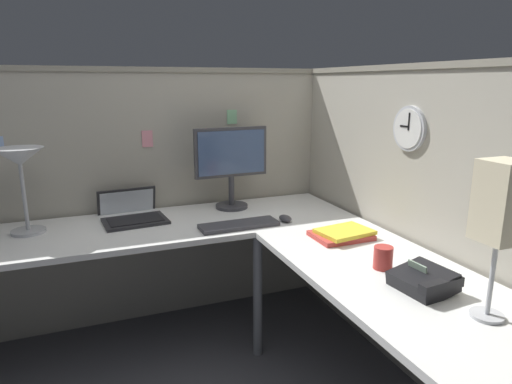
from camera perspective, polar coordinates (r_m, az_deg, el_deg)
ground_plane at (r=2.53m, az=-1.99°, el=-22.42°), size 6.80×6.80×0.00m
cubicle_wall_back at (r=2.90m, az=-14.79°, el=-0.65°), size 2.57×0.12×1.58m
cubicle_wall_right at (r=2.37m, az=20.43°, el=-4.26°), size 0.12×2.37×1.58m
desk at (r=2.13m, az=-5.45°, el=-10.10°), size 2.35×2.15×0.73m
monitor at (r=2.74m, az=-3.18°, el=3.90°), size 0.46×0.20×0.50m
laptop at (r=2.68m, az=-15.54°, el=-2.70°), size 0.37×0.41×0.22m
keyboard at (r=2.43m, az=-2.17°, el=-4.21°), size 0.43×0.15×0.02m
computer_mouse at (r=2.53m, az=3.75°, el=-3.36°), size 0.06×0.10×0.03m
desk_lamp_dome at (r=2.55m, az=-27.81°, el=3.17°), size 0.24×0.24×0.44m
office_phone at (r=1.82m, az=20.62°, el=-10.59°), size 0.21×0.22×0.11m
book_stack at (r=2.30m, az=10.93°, el=-5.26°), size 0.30×0.23×0.04m
desk_lamp_paper at (r=1.60m, az=28.75°, el=-1.62°), size 0.13×0.13×0.53m
coffee_mug at (r=1.97m, az=15.86°, el=-8.03°), size 0.08×0.08×0.10m
wall_clock at (r=2.31m, az=18.99°, el=7.64°), size 0.04×0.22×0.22m
pinned_note_leftmost at (r=2.90m, az=-3.08°, el=9.52°), size 0.07×0.00×0.09m
pinned_note_middle at (r=2.79m, az=-13.65°, el=6.59°), size 0.06×0.00×0.10m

